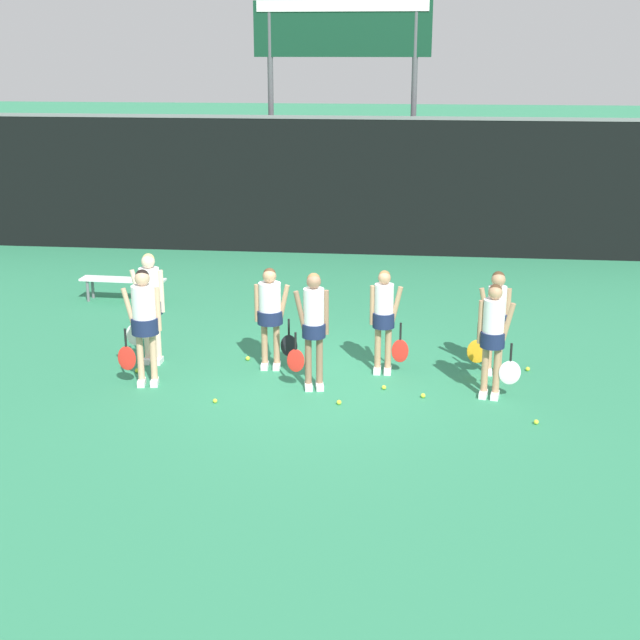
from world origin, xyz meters
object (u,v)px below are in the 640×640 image
object	(u,v)px
player_3	(150,299)
tennis_ball_2	(536,422)
tennis_ball_5	(384,387)
tennis_ball_6	(248,358)
tennis_ball_0	(528,369)
tennis_ball_3	(215,401)
bench_courtside	(123,282)
player_1	(313,321)
tennis_ball_7	(423,396)
player_5	(384,314)
tennis_ball_1	(137,371)
scoreboard	(342,53)
tennis_ball_4	(339,402)
player_2	(494,332)
player_0	(144,317)
player_4	(270,309)
player_6	(496,315)

from	to	relation	value
player_3	tennis_ball_2	bearing A→B (deg)	-17.38
tennis_ball_5	tennis_ball_6	distance (m)	2.50
tennis_ball_0	tennis_ball_3	size ratio (longest dim) A/B	1.06
bench_courtside	tennis_ball_3	distance (m)	5.93
player_3	bench_courtside	bearing A→B (deg)	115.13
player_1	tennis_ball_3	bearing A→B (deg)	-162.07
tennis_ball_7	player_5	bearing A→B (deg)	122.12
player_5	tennis_ball_1	distance (m)	3.99
bench_courtside	tennis_ball_7	xyz separation A→B (m)	(6.02, -4.56, -0.37)
scoreboard	tennis_ball_7	distance (m)	11.70
player_1	player_5	distance (m)	1.29
player_1	tennis_ball_1	distance (m)	3.05
tennis_ball_4	scoreboard	bearing A→B (deg)	94.94
player_1	tennis_ball_7	size ratio (longest dim) A/B	25.71
scoreboard	player_2	world-z (taller)	scoreboard
player_2	tennis_ball_2	distance (m)	1.46
player_0	tennis_ball_7	world-z (taller)	player_0
player_1	tennis_ball_7	world-z (taller)	player_1
player_0	player_4	distance (m)	1.98
tennis_ball_0	tennis_ball_7	distance (m)	2.11
player_2	player_4	size ratio (longest dim) A/B	1.04
tennis_ball_1	player_3	bearing A→B (deg)	76.36
player_0	tennis_ball_6	world-z (taller)	player_0
player_0	player_5	distance (m)	3.66
player_3	player_6	size ratio (longest dim) A/B	1.10
player_4	player_5	bearing A→B (deg)	-4.18
player_1	player_2	xyz separation A→B (m)	(2.62, -0.06, -0.05)
player_4	tennis_ball_1	xyz separation A→B (m)	(-2.07, -0.45, -0.94)
player_2	tennis_ball_2	xyz separation A→B (m)	(0.56, -0.94, -0.97)
tennis_ball_1	tennis_ball_7	size ratio (longest dim) A/B	1.02
player_3	tennis_ball_1	distance (m)	1.16
player_0	tennis_ball_4	size ratio (longest dim) A/B	25.78
player_4	player_5	xyz separation A→B (m)	(1.79, -0.01, -0.01)
tennis_ball_1	tennis_ball_3	distance (m)	1.86
tennis_ball_3	tennis_ball_7	bearing A→B (deg)	10.02
tennis_ball_3	tennis_ball_4	world-z (taller)	tennis_ball_4
player_0	tennis_ball_0	world-z (taller)	player_0
player_0	player_4	xyz separation A→B (m)	(1.75, 0.93, -0.10)
player_3	tennis_ball_1	size ratio (longest dim) A/B	25.69
player_0	player_3	size ratio (longest dim) A/B	0.99
player_0	tennis_ball_5	world-z (taller)	player_0
player_5	tennis_ball_6	size ratio (longest dim) A/B	23.12
tennis_ball_6	tennis_ball_7	size ratio (longest dim) A/B	1.03
player_2	tennis_ball_7	size ratio (longest dim) A/B	24.62
player_1	tennis_ball_1	bearing A→B (deg)	162.25
tennis_ball_2	tennis_ball_5	size ratio (longest dim) A/B	1.03
tennis_ball_1	tennis_ball_2	bearing A→B (deg)	-12.68
player_0	tennis_ball_4	world-z (taller)	player_0
player_0	player_2	bearing A→B (deg)	-9.20
player_3	tennis_ball_5	size ratio (longest dim) A/B	27.54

